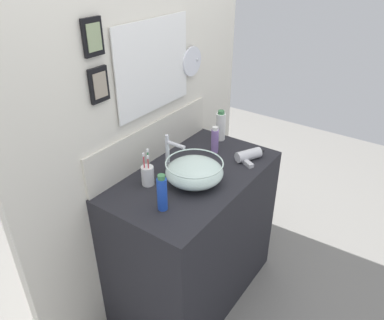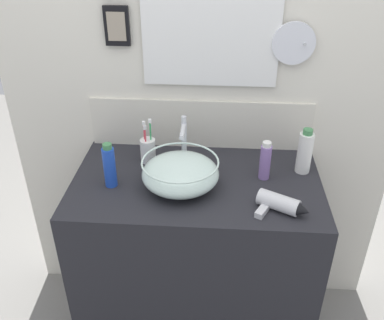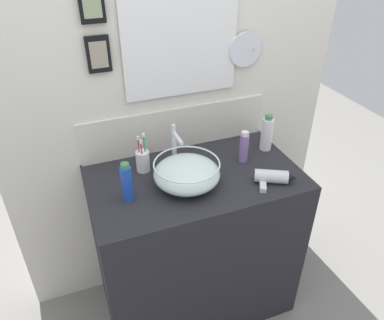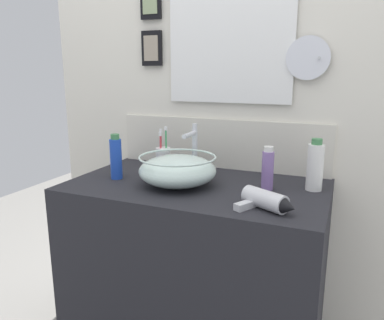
# 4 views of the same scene
# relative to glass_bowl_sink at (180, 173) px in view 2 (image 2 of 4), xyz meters

# --- Properties ---
(vanity_counter) EXTENTS (1.05, 0.61, 0.93)m
(vanity_counter) POSITION_rel_glass_bowl_sink_xyz_m (0.06, 0.05, -0.53)
(vanity_counter) COLOR #232328
(vanity_counter) RESTS_ON ground
(back_panel) EXTENTS (1.84, 0.10, 2.58)m
(back_panel) POSITION_rel_glass_bowl_sink_xyz_m (0.06, 0.38, 0.30)
(back_panel) COLOR silver
(back_panel) RESTS_ON ground
(glass_bowl_sink) EXTENTS (0.32, 0.32, 0.12)m
(glass_bowl_sink) POSITION_rel_glass_bowl_sink_xyz_m (0.00, 0.00, 0.00)
(glass_bowl_sink) COLOR silver
(glass_bowl_sink) RESTS_ON vanity_counter
(faucet) EXTENTS (0.02, 0.13, 0.23)m
(faucet) POSITION_rel_glass_bowl_sink_xyz_m (0.00, 0.17, 0.07)
(faucet) COLOR silver
(faucet) RESTS_ON vanity_counter
(hair_drier) EXTENTS (0.21, 0.15, 0.06)m
(hair_drier) POSITION_rel_glass_bowl_sink_xyz_m (0.39, -0.14, -0.03)
(hair_drier) COLOR silver
(hair_drier) RESTS_ON vanity_counter
(toothbrush_cup) EXTENTS (0.07, 0.07, 0.21)m
(toothbrush_cup) POSITION_rel_glass_bowl_sink_xyz_m (-0.16, 0.19, -0.01)
(toothbrush_cup) COLOR white
(toothbrush_cup) RESTS_ON vanity_counter
(lotion_bottle) EXTENTS (0.05, 0.05, 0.17)m
(lotion_bottle) POSITION_rel_glass_bowl_sink_xyz_m (0.35, 0.09, 0.02)
(lotion_bottle) COLOR #8C6BB2
(lotion_bottle) RESTS_ON vanity_counter
(soap_dispenser) EXTENTS (0.05, 0.05, 0.19)m
(soap_dispenser) POSITION_rel_glass_bowl_sink_xyz_m (-0.29, -0.01, 0.03)
(soap_dispenser) COLOR blue
(soap_dispenser) RESTS_ON vanity_counter
(shampoo_bottle) EXTENTS (0.06, 0.06, 0.20)m
(shampoo_bottle) POSITION_rel_glass_bowl_sink_xyz_m (0.52, 0.15, 0.03)
(shampoo_bottle) COLOR white
(shampoo_bottle) RESTS_ON vanity_counter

